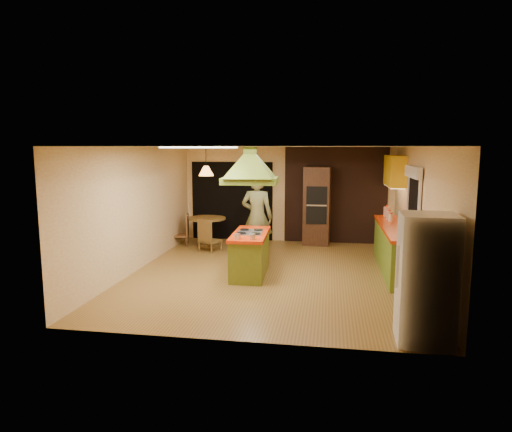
% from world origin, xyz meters
% --- Properties ---
extents(ground, '(6.50, 6.50, 0.00)m').
position_xyz_m(ground, '(0.00, 0.00, 0.00)').
color(ground, olive).
rests_on(ground, ground).
extents(room_walls, '(5.50, 6.50, 6.50)m').
position_xyz_m(room_walls, '(0.00, 0.00, 1.25)').
color(room_walls, beige).
rests_on(room_walls, ground).
extents(ceiling_plane, '(6.50, 6.50, 0.00)m').
position_xyz_m(ceiling_plane, '(0.00, 0.00, 2.50)').
color(ceiling_plane, silver).
rests_on(ceiling_plane, room_walls).
extents(brick_panel, '(2.64, 0.03, 2.50)m').
position_xyz_m(brick_panel, '(1.25, 3.23, 1.25)').
color(brick_panel, '#381E14').
rests_on(brick_panel, ground).
extents(nook_opening, '(2.20, 0.03, 2.10)m').
position_xyz_m(nook_opening, '(-1.50, 3.23, 1.05)').
color(nook_opening, black).
rests_on(nook_opening, ground).
extents(right_counter, '(0.62, 3.05, 0.92)m').
position_xyz_m(right_counter, '(2.45, 0.60, 0.46)').
color(right_counter, olive).
rests_on(right_counter, ground).
extents(upper_cabinets, '(0.34, 1.40, 0.70)m').
position_xyz_m(upper_cabinets, '(2.57, 2.20, 1.95)').
color(upper_cabinets, yellow).
rests_on(upper_cabinets, room_walls).
extents(window_right, '(0.12, 1.35, 1.06)m').
position_xyz_m(window_right, '(2.70, 0.40, 1.77)').
color(window_right, black).
rests_on(window_right, room_walls).
extents(fluor_panel, '(1.20, 0.60, 0.03)m').
position_xyz_m(fluor_panel, '(-1.10, -1.20, 2.48)').
color(fluor_panel, white).
rests_on(fluor_panel, ceiling_plane).
extents(kitchen_island, '(0.74, 1.68, 0.85)m').
position_xyz_m(kitchen_island, '(-0.42, -0.10, 0.42)').
color(kitchen_island, olive).
rests_on(kitchen_island, ground).
extents(range_hood, '(1.08, 0.80, 0.80)m').
position_xyz_m(range_hood, '(-0.42, -0.10, 2.25)').
color(range_hood, '#55691A').
rests_on(range_hood, ceiling_plane).
extents(man, '(0.75, 0.54, 1.93)m').
position_xyz_m(man, '(-0.47, 1.08, 0.96)').
color(man, brown).
rests_on(man, ground).
extents(refrigerator, '(0.71, 0.67, 1.67)m').
position_xyz_m(refrigerator, '(2.33, -2.88, 0.83)').
color(refrigerator, white).
rests_on(refrigerator, ground).
extents(wall_oven, '(0.70, 0.64, 2.00)m').
position_xyz_m(wall_oven, '(0.78, 2.95, 1.00)').
color(wall_oven, '#4E2D19').
rests_on(wall_oven, ground).
extents(dining_table, '(0.95, 0.95, 0.72)m').
position_xyz_m(dining_table, '(-1.97, 2.39, 0.50)').
color(dining_table, brown).
rests_on(dining_table, ground).
extents(chair_left, '(0.52, 0.52, 0.80)m').
position_xyz_m(chair_left, '(-2.67, 2.29, 0.40)').
color(chair_left, brown).
rests_on(chair_left, ground).
extents(chair_near, '(0.57, 0.57, 0.79)m').
position_xyz_m(chair_near, '(-1.72, 1.74, 0.40)').
color(chair_near, brown).
rests_on(chair_near, ground).
extents(pendant_lamp, '(0.50, 0.50, 0.24)m').
position_xyz_m(pendant_lamp, '(-1.97, 2.39, 1.90)').
color(pendant_lamp, '#FF9E3F').
rests_on(pendant_lamp, ceiling_plane).
extents(canister_large, '(0.18, 0.18, 0.22)m').
position_xyz_m(canister_large, '(2.40, 1.92, 1.03)').
color(canister_large, beige).
rests_on(canister_large, right_counter).
extents(canister_medium, '(0.14, 0.14, 0.18)m').
position_xyz_m(canister_medium, '(2.40, 1.45, 1.01)').
color(canister_medium, beige).
rests_on(canister_medium, right_counter).
extents(canister_small, '(0.12, 0.12, 0.15)m').
position_xyz_m(canister_small, '(2.40, 1.19, 1.00)').
color(canister_small, '#F7EDC6').
rests_on(canister_small, right_counter).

